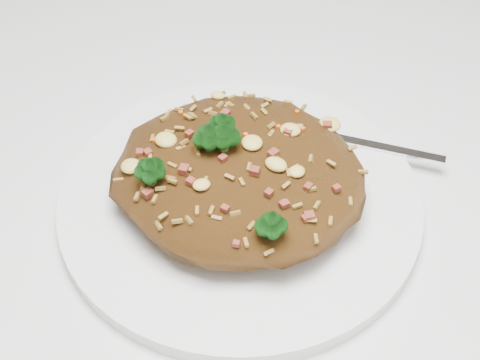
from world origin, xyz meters
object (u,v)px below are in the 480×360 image
object	(u,v)px
dining_table	(168,192)
fried_rice	(239,167)
fork	(357,142)
plate	(240,199)

from	to	relation	value
dining_table	fried_rice	distance (m)	0.18
fried_rice	fork	bearing A→B (deg)	43.92
dining_table	fried_rice	bearing A→B (deg)	-39.38
plate	fork	bearing A→B (deg)	43.89
dining_table	fork	xyz separation A→B (m)	(0.18, 0.00, 0.11)
plate	fried_rice	world-z (taller)	fried_rice
fork	fried_rice	bearing A→B (deg)	-132.86
plate	fork	xyz separation A→B (m)	(0.08, 0.08, 0.01)
dining_table	fork	distance (m)	0.21
fried_rice	plate	bearing A→B (deg)	49.15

